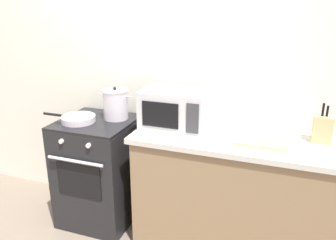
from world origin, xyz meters
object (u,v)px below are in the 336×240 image
at_px(cutting_board, 262,141).
at_px(knife_block, 322,129).
at_px(stock_pot, 116,104).
at_px(frying_pan, 78,119).
at_px(stove, 99,171).
at_px(microwave, 176,109).

relative_size(cutting_board, knife_block, 1.28).
xyz_separation_m(stock_pot, knife_block, (1.59, 0.03, -0.03)).
height_order(frying_pan, knife_block, knife_block).
bearing_deg(stove, frying_pan, -149.54).
bearing_deg(knife_block, stock_pot, -178.91).
xyz_separation_m(stock_pot, microwave, (0.54, -0.03, 0.03)).
distance_m(frying_pan, knife_block, 1.86).
height_order(cutting_board, knife_block, knife_block).
bearing_deg(stove, knife_block, 4.69).
xyz_separation_m(frying_pan, cutting_board, (1.46, 0.07, -0.02)).
xyz_separation_m(stock_pot, frying_pan, (-0.25, -0.18, -0.10)).
relative_size(stove, cutting_board, 2.56).
relative_size(stove, frying_pan, 1.93).
bearing_deg(frying_pan, stock_pot, 35.71).
xyz_separation_m(stove, cutting_board, (1.33, 0.00, 0.47)).
bearing_deg(knife_block, microwave, -176.62).
height_order(stock_pot, frying_pan, stock_pot).
height_order(stock_pot, microwave, microwave).
bearing_deg(stove, stock_pot, 40.02).
distance_m(stock_pot, frying_pan, 0.33).
bearing_deg(cutting_board, microwave, 173.28).
relative_size(stock_pot, cutting_board, 0.82).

